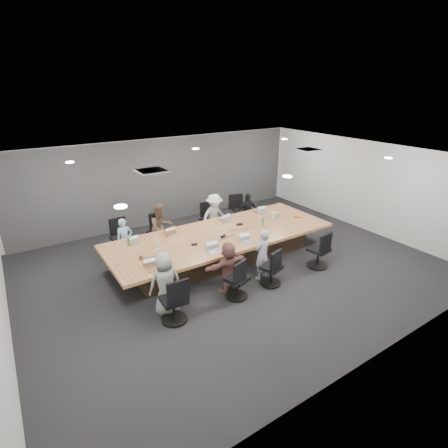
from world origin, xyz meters
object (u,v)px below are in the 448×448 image
conference_table (222,245)px  person_2 (214,216)px  chair_6 (271,270)px  laptop_6 (248,242)px  person_1 (161,228)px  bottle_clear (157,241)px  bottle_green_right (263,222)px  laptop_0 (131,242)px  chair_5 (237,282)px  chair_1 (157,234)px  stapler (223,236)px  chair_2 (209,222)px  laptop_3 (258,212)px  bottle_green_left (129,242)px  chair_0 (121,241)px  chair_3 (241,213)px  canvas_bag (274,215)px  person_0 (125,240)px  laptop_1 (169,233)px  chair_7 (318,252)px  person_4 (165,283)px  snack_packet (297,217)px  laptop_5 (215,251)px  person_5 (228,267)px  mug_brown (141,258)px  laptop_2 (224,220)px  person_3 (247,211)px

conference_table → person_2: bearing=66.1°
chair_6 → laptop_6: bearing=73.5°
person_1 → bottle_clear: bearing=-124.8°
bottle_green_right → laptop_0: bearing=164.4°
chair_5 → bottle_clear: 2.27m
chair_1 → stapler: (1.04, -1.91, 0.40)m
chair_2 → laptop_3: 1.58m
laptop_0 → bottle_green_left: bottle_green_left is taller
chair_0 → chair_3: bearing=177.1°
canvas_bag → chair_1: bearing=153.6°
chair_6 → chair_0: bearing=109.2°
chair_6 → person_0: bearing=112.2°
person_1 → laptop_1: size_ratio=4.42×
chair_3 → chair_5: 4.25m
chair_7 → chair_6: bearing=171.5°
person_1 → conference_table: bearing=-57.0°
person_1 → person_4: 2.91m
chair_7 → conference_table: bearing=128.6°
canvas_bag → snack_packet: size_ratio=1.45×
conference_table → canvas_bag: canvas_bag is taller
chair_0 → bottle_green_right: (3.42, -1.85, 0.44)m
laptop_5 → laptop_3: bearing=28.2°
laptop_5 → snack_packet: bearing=6.8°
chair_3 → person_5: bearing=69.1°
laptop_3 → laptop_6: bearing=51.3°
person_0 → mug_brown: person_0 is taller
person_5 → canvas_bag: 3.05m
chair_2 → laptop_5: 2.84m
chair_6 → conference_table: bearing=82.6°
person_5 → conference_table: bearing=-121.8°
person_2 → stapler: person_2 is taller
chair_5 → conference_table: bearing=47.9°
laptop_2 → person_0: bearing=-22.8°
mug_brown → laptop_6: bearing=-12.5°
person_0 → snack_packet: size_ratio=6.13×
laptop_2 → mug_brown: mug_brown is taller
chair_1 → snack_packet: bearing=136.0°
chair_3 → person_0: size_ratio=0.74×
person_5 → laptop_6: size_ratio=4.05×
person_1 → canvas_bag: 3.28m
person_0 → person_2: person_2 is taller
laptop_2 → laptop_3: same height
laptop_0 → person_4: person_4 is taller
chair_1 → laptop_2: size_ratio=2.40×
conference_table → laptop_6: 0.91m
bottle_clear → chair_7: bearing=-29.4°
laptop_1 → person_4: bearing=54.4°
chair_5 → mug_brown: 2.21m
chair_1 → person_1: size_ratio=0.52×
chair_1 → person_3: bearing=156.6°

